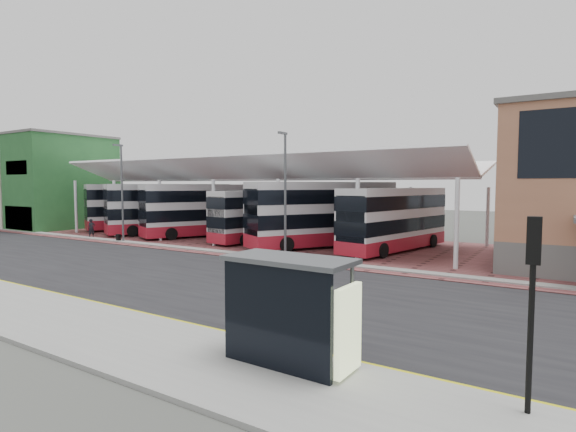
# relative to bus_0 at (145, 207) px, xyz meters

# --- Properties ---
(ground) EXTENTS (140.00, 140.00, 0.00)m
(ground) POSITION_rel_bus_0_xyz_m (21.06, -14.48, -2.43)
(ground) COLOR #3D3F3A
(road) EXTENTS (120.00, 14.00, 0.02)m
(road) POSITION_rel_bus_0_xyz_m (21.06, -15.48, -2.42)
(road) COLOR black
(road) RESTS_ON ground
(forecourt) EXTENTS (72.00, 16.00, 0.06)m
(forecourt) POSITION_rel_bus_0_xyz_m (23.06, -1.48, -2.40)
(forecourt) COLOR brown
(forecourt) RESTS_ON ground
(sidewalk) EXTENTS (120.00, 4.00, 0.14)m
(sidewalk) POSITION_rel_bus_0_xyz_m (21.06, -23.48, -2.36)
(sidewalk) COLOR gray
(sidewalk) RESTS_ON ground
(north_kerb) EXTENTS (120.00, 0.80, 0.14)m
(north_kerb) POSITION_rel_bus_0_xyz_m (21.06, -8.28, -2.36)
(north_kerb) COLOR gray
(north_kerb) RESTS_ON ground
(yellow_line_near) EXTENTS (120.00, 0.12, 0.01)m
(yellow_line_near) POSITION_rel_bus_0_xyz_m (21.06, -21.48, -2.41)
(yellow_line_near) COLOR #BEBC0E
(yellow_line_near) RESTS_ON road
(yellow_line_far) EXTENTS (120.00, 0.12, 0.01)m
(yellow_line_far) POSITION_rel_bus_0_xyz_m (21.06, -21.18, -2.41)
(yellow_line_far) COLOR #BEBC0E
(yellow_line_far) RESTS_ON road
(canopy) EXTENTS (37.00, 11.63, 7.07)m
(canopy) POSITION_rel_bus_0_xyz_m (15.06, -0.54, 3.37)
(canopy) COLOR silver
(canopy) RESTS_ON ground
(shop_green) EXTENTS (6.40, 10.20, 10.22)m
(shop_green) POSITION_rel_bus_0_xyz_m (-8.94, -3.50, 2.69)
(shop_green) COLOR #27612D
(shop_green) RESTS_ON ground
(shop_cream) EXTENTS (6.40, 10.20, 10.22)m
(shop_cream) POSITION_rel_bus_0_xyz_m (-15.44, -3.50, 2.69)
(shop_cream) COLOR beige
(shop_cream) RESTS_ON ground
(shop_brick) EXTENTS (6.40, 10.20, 10.22)m
(shop_brick) POSITION_rel_bus_0_xyz_m (-21.94, -3.50, 2.69)
(shop_brick) COLOR brown
(shop_brick) RESTS_ON ground
(lamp_west) EXTENTS (0.16, 0.90, 8.07)m
(lamp_west) POSITION_rel_bus_0_xyz_m (7.06, -8.20, 1.93)
(lamp_west) COLOR #4C4F53
(lamp_west) RESTS_ON ground
(lamp_east) EXTENTS (0.16, 0.90, 8.07)m
(lamp_east) POSITION_rel_bus_0_xyz_m (23.06, -8.20, 1.93)
(lamp_east) COLOR #4C4F53
(lamp_east) RESTS_ON ground
(bus_0) EXTENTS (7.75, 11.49, 4.77)m
(bus_0) POSITION_rel_bus_0_xyz_m (0.00, 0.00, 0.00)
(bus_0) COLOR silver
(bus_0) RESTS_ON forecourt
(bus_1) EXTENTS (7.91, 11.48, 4.79)m
(bus_1) POSITION_rel_bus_0_xyz_m (5.42, -1.57, 0.01)
(bus_1) COLOR silver
(bus_1) RESTS_ON forecourt
(bus_2) EXTENTS (7.29, 11.58, 4.76)m
(bus_2) POSITION_rel_bus_0_xyz_m (9.97, -1.39, -0.01)
(bus_2) COLOR silver
(bus_2) RESTS_ON forecourt
(bus_3) EXTENTS (4.33, 10.55, 4.24)m
(bus_3) POSITION_rel_bus_0_xyz_m (16.49, -1.23, -0.26)
(bus_3) COLOR silver
(bus_3) RESTS_ON forecourt
(bus_4) EXTENTS (8.42, 11.72, 4.93)m
(bus_4) POSITION_rel_bus_0_xyz_m (22.45, -1.94, 0.08)
(bus_4) COLOR silver
(bus_4) RESTS_ON forecourt
(bus_5) EXTENTS (4.63, 11.16, 4.48)m
(bus_5) POSITION_rel_bus_0_xyz_m (27.79, -1.05, -0.14)
(bus_5) COLOR silver
(bus_5) RESTS_ON forecourt
(pedestrian) EXTENTS (0.52, 0.68, 1.69)m
(pedestrian) POSITION_rel_bus_0_xyz_m (2.31, -7.87, -1.53)
(pedestrian) COLOR black
(pedestrian) RESTS_ON forecourt
(suitcase) EXTENTS (0.34, 0.25, 0.59)m
(suitcase) POSITION_rel_bus_0_xyz_m (6.54, -8.26, -2.08)
(suitcase) COLOR black
(suitcase) RESTS_ON forecourt
(bus_shelter) EXTENTS (3.52, 1.68, 2.78)m
(bus_shelter) POSITION_rel_bus_0_xyz_m (32.61, -22.73, -0.56)
(bus_shelter) COLOR black
(bus_shelter) RESTS_ON sidewalk
(traffic_signal_west) EXTENTS (0.27, 0.22, 4.02)m
(traffic_signal_west) POSITION_rel_bus_0_xyz_m (37.85, -22.08, 0.39)
(traffic_signal_west) COLOR black
(traffic_signal_west) RESTS_ON sidewalk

